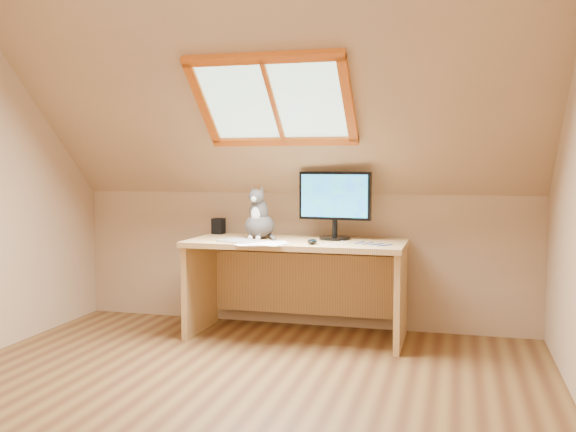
% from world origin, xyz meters
% --- Properties ---
extents(ground, '(3.50, 3.50, 0.00)m').
position_xyz_m(ground, '(0.00, 0.00, 0.00)').
color(ground, brown).
rests_on(ground, ground).
extents(room_shell, '(3.52, 3.52, 2.41)m').
position_xyz_m(room_shell, '(0.00, -0.09, 1.43)').
color(room_shell, tan).
rests_on(room_shell, ground).
extents(desk, '(1.51, 0.66, 0.69)m').
position_xyz_m(desk, '(0.07, 1.45, 0.47)').
color(desk, '#E3AF6C').
rests_on(desk, ground).
extents(monitor, '(0.52, 0.22, 0.48)m').
position_xyz_m(monitor, '(0.31, 1.50, 0.96)').
color(monitor, black).
rests_on(monitor, desk).
extents(cat, '(0.23, 0.27, 0.38)m').
position_xyz_m(cat, '(-0.22, 1.43, 0.82)').
color(cat, '#4B4542').
rests_on(cat, desk).
extents(desk_speaker, '(0.09, 0.09, 0.12)m').
position_xyz_m(desk_speaker, '(-0.61, 1.63, 0.75)').
color(desk_speaker, black).
rests_on(desk_speaker, desk).
extents(graphics_tablet, '(0.34, 0.29, 0.01)m').
position_xyz_m(graphics_tablet, '(-0.28, 1.19, 0.69)').
color(graphics_tablet, '#B2B2B7').
rests_on(graphics_tablet, desk).
extents(mouse, '(0.07, 0.11, 0.03)m').
position_xyz_m(mouse, '(0.22, 1.20, 0.71)').
color(mouse, black).
rests_on(mouse, desk).
extents(papers, '(0.35, 0.30, 0.01)m').
position_xyz_m(papers, '(-0.03, 1.12, 0.69)').
color(papers, white).
rests_on(papers, desk).
extents(cables, '(0.51, 0.26, 0.01)m').
position_xyz_m(cables, '(0.51, 1.26, 0.69)').
color(cables, silver).
rests_on(cables, desk).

